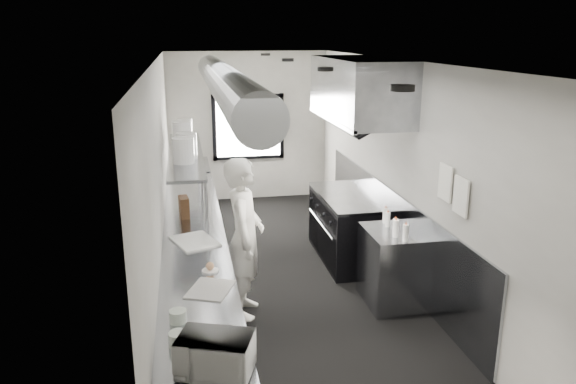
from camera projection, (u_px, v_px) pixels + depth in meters
name	position (u px, v px, depth m)	size (l,w,h in m)	color
floor	(287.00, 284.00, 7.16)	(3.00, 8.00, 0.01)	black
ceiling	(287.00, 61.00, 6.39)	(3.00, 8.00, 0.01)	beige
wall_back	(248.00, 127.00, 10.55)	(3.00, 0.02, 2.80)	#B9B7B0
wall_front	(424.00, 363.00, 2.99)	(3.00, 0.02, 2.80)	#B9B7B0
wall_left	(161.00, 185.00, 6.51)	(0.02, 8.00, 2.80)	#B9B7B0
wall_right	(403.00, 174.00, 7.04)	(0.02, 8.00, 2.80)	#B9B7B0
wall_cladding	(390.00, 229.00, 7.56)	(0.03, 5.50, 1.10)	gray
hvac_duct	(224.00, 81.00, 6.71)	(0.40, 0.40, 6.40)	gray
service_window	(248.00, 127.00, 10.52)	(1.36, 0.05, 1.25)	silver
exhaust_hood	(359.00, 90.00, 7.36)	(0.81, 2.20, 0.88)	gray
prep_counter	(196.00, 275.00, 6.36)	(0.70, 6.00, 0.90)	gray
pass_shelf	(186.00, 155.00, 7.47)	(0.45, 3.00, 0.68)	gray
range	(350.00, 227.00, 7.88)	(0.88, 1.60, 0.94)	black
bottle_station	(393.00, 267.00, 6.58)	(0.65, 0.80, 0.90)	gray
far_work_table	(190.00, 189.00, 9.85)	(0.70, 1.20, 0.90)	gray
notice_sheet_a	(445.00, 183.00, 5.85)	(0.02, 0.28, 0.38)	white
notice_sheet_b	(461.00, 196.00, 5.53)	(0.02, 0.28, 0.38)	white
line_cook	(245.00, 238.00, 6.20)	(0.67, 0.44, 1.83)	white
microwave	(215.00, 355.00, 3.72)	(0.46, 0.35, 0.27)	silver
deli_tub_a	(178.00, 339.00, 4.08)	(0.15, 0.15, 0.10)	beige
deli_tub_b	(178.00, 316.00, 4.41)	(0.14, 0.14, 0.10)	beige
newspaper	(210.00, 289.00, 4.98)	(0.35, 0.44, 0.01)	white
small_plate	(210.00, 270.00, 5.37)	(0.16, 0.16, 0.01)	white
pastry	(210.00, 266.00, 5.36)	(0.08, 0.08, 0.08)	tan
cutting_board	(195.00, 241.00, 6.12)	(0.41, 0.54, 0.02)	white
knife_block	(184.00, 207.00, 6.92)	(0.11, 0.24, 0.26)	#56331E
plate_stack_a	(183.00, 150.00, 6.82)	(0.27, 0.27, 0.31)	white
plate_stack_b	(187.00, 146.00, 7.06)	(0.26, 0.26, 0.33)	white
plate_stack_c	(182.00, 135.00, 7.70)	(0.26, 0.26, 0.37)	white
plate_stack_d	(185.00, 130.00, 8.15)	(0.22, 0.22, 0.34)	white
squeeze_bottle_a	(406.00, 233.00, 6.12)	(0.06, 0.06, 0.19)	white
squeeze_bottle_b	(396.00, 228.00, 6.25)	(0.07, 0.07, 0.20)	white
squeeze_bottle_c	(395.00, 226.00, 6.39)	(0.05, 0.05, 0.16)	white
squeeze_bottle_d	(388.00, 220.00, 6.58)	(0.06, 0.06, 0.18)	white
squeeze_bottle_e	(385.00, 215.00, 6.71)	(0.06, 0.06, 0.19)	white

